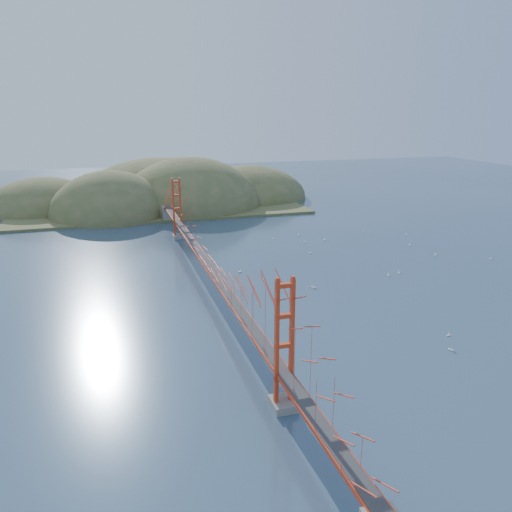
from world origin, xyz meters
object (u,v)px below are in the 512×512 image
object	(u,v)px
sailboat_1	(313,287)
sailboat_2	(449,335)
sailboat_0	(388,275)
bridge	(208,241)

from	to	relation	value
sailboat_1	sailboat_2	size ratio (longest dim) A/B	1.28
sailboat_1	sailboat_0	distance (m)	13.10
sailboat_1	sailboat_2	distance (m)	20.49
sailboat_2	sailboat_0	bearing A→B (deg)	76.87
sailboat_1	sailboat_0	size ratio (longest dim) A/B	1.20
bridge	sailboat_0	bearing A→B (deg)	-4.56
sailboat_1	sailboat_2	xyz separation A→B (m)	(8.25, -18.75, -0.02)
bridge	sailboat_1	world-z (taller)	bridge
sailboat_0	sailboat_2	size ratio (longest dim) A/B	1.06
sailboat_0	sailboat_2	world-z (taller)	sailboat_0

